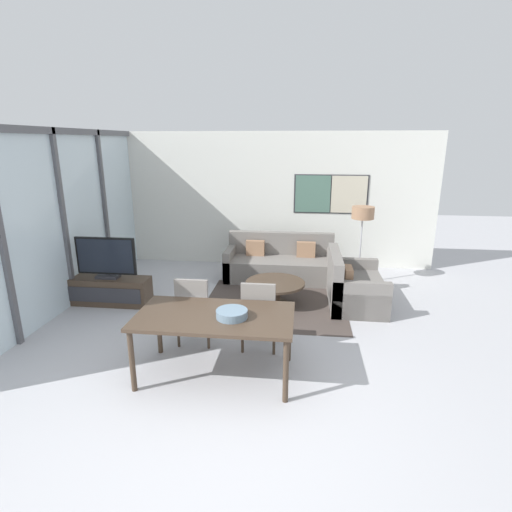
{
  "coord_description": "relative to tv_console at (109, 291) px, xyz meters",
  "views": [
    {
      "loc": [
        0.75,
        -3.07,
        2.6
      ],
      "look_at": [
        0.08,
        2.61,
        0.95
      ],
      "focal_mm": 28.0,
      "sensor_mm": 36.0,
      "label": 1
    }
  ],
  "objects": [
    {
      "name": "sofa_side",
      "position": [
        3.96,
        0.47,
        0.06
      ],
      "size": [
        0.87,
        1.37,
        0.86
      ],
      "rotation": [
        0.0,
        0.0,
        1.57
      ],
      "color": "slate",
      "rests_on": "ground_plane"
    },
    {
      "name": "window_wall_left",
      "position": [
        -0.6,
        -0.1,
        1.31
      ],
      "size": [
        0.07,
        5.33,
        2.8
      ],
      "color": "silver",
      "rests_on": "ground_plane"
    },
    {
      "name": "coffee_table",
      "position": [
        2.72,
        0.29,
        0.07
      ],
      "size": [
        0.97,
        0.97,
        0.39
      ],
      "color": "#423326",
      "rests_on": "ground_plane"
    },
    {
      "name": "area_rug",
      "position": [
        2.72,
        0.29,
        -0.22
      ],
      "size": [
        2.32,
        2.11,
        0.01
      ],
      "color": "#473D38",
      "rests_on": "ground_plane"
    },
    {
      "name": "ground_plane",
      "position": [
        2.37,
        -2.76,
        -0.22
      ],
      "size": [
        24.0,
        24.0,
        0.0
      ],
      "primitive_type": "plane",
      "color": "#B2B2B7"
    },
    {
      "name": "dining_chair_left",
      "position": [
        1.77,
        -1.16,
        0.3
      ],
      "size": [
        0.46,
        0.46,
        0.94
      ],
      "color": "gray",
      "rests_on": "ground_plane"
    },
    {
      "name": "wall_back",
      "position": [
        2.42,
        2.56,
        1.18
      ],
      "size": [
        6.96,
        0.09,
        2.8
      ],
      "color": "silver",
      "rests_on": "ground_plane"
    },
    {
      "name": "sofa_main",
      "position": [
        2.72,
        1.63,
        0.06
      ],
      "size": [
        2.09,
        0.87,
        0.86
      ],
      "color": "slate",
      "rests_on": "ground_plane"
    },
    {
      "name": "television",
      "position": [
        -0.0,
        0.0,
        0.56
      ],
      "size": [
        0.99,
        0.2,
        0.68
      ],
      "color": "#2D2D33",
      "rests_on": "tv_console"
    },
    {
      "name": "floor_lamp",
      "position": [
        4.21,
        1.47,
        1.05
      ],
      "size": [
        0.4,
        0.4,
        1.47
      ],
      "color": "#2D2D33",
      "rests_on": "ground_plane"
    },
    {
      "name": "dining_chair_centre",
      "position": [
        2.62,
        -1.21,
        0.3
      ],
      "size": [
        0.46,
        0.46,
        0.94
      ],
      "color": "gray",
      "rests_on": "ground_plane"
    },
    {
      "name": "tv_console",
      "position": [
        0.0,
        0.0,
        0.0
      ],
      "size": [
        1.34,
        0.41,
        0.45
      ],
      "color": "#423326",
      "rests_on": "ground_plane"
    },
    {
      "name": "dining_table",
      "position": [
        2.19,
        -1.85,
        0.46
      ],
      "size": [
        1.75,
        0.94,
        0.75
      ],
      "color": "#423326",
      "rests_on": "ground_plane"
    },
    {
      "name": "fruit_bowl",
      "position": [
        2.4,
        -1.91,
        0.58
      ],
      "size": [
        0.34,
        0.34,
        0.09
      ],
      "color": "slate",
      "rests_on": "dining_table"
    }
  ]
}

